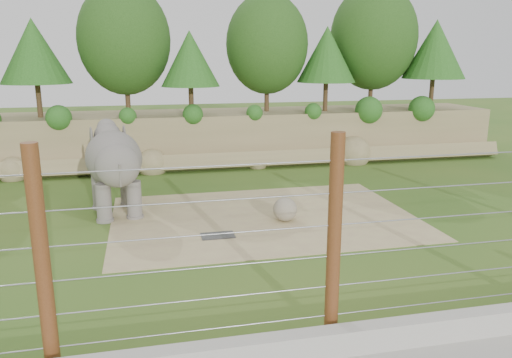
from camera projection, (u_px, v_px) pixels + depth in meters
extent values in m
plane|color=#34641F|center=(272.00, 252.00, 13.85)|extent=(90.00, 90.00, 0.00)
cube|color=olive|center=(209.00, 136.00, 25.87)|extent=(30.00, 4.00, 2.50)
cube|color=olive|center=(216.00, 162.00, 23.90)|extent=(30.00, 1.37, 1.07)
cylinder|color=#3F2B19|center=(39.00, 100.00, 23.20)|extent=(0.24, 0.24, 1.58)
sphere|color=#1B3F13|center=(34.00, 53.00, 22.69)|extent=(3.60, 3.60, 3.60)
cylinder|color=#3F2B19|center=(128.00, 94.00, 24.48)|extent=(0.24, 0.24, 1.92)
sphere|color=#1B3F13|center=(124.00, 39.00, 23.86)|extent=(4.40, 4.40, 4.40)
cylinder|color=#3F2B19|center=(191.00, 101.00, 24.05)|extent=(0.24, 0.24, 1.40)
sphere|color=#1B3F13|center=(190.00, 60.00, 23.60)|extent=(3.20, 3.20, 3.20)
cylinder|color=#3F2B19|center=(267.00, 94.00, 25.80)|extent=(0.24, 0.24, 1.82)
sphere|color=#1B3F13|center=(267.00, 44.00, 25.21)|extent=(4.16, 4.16, 4.16)
cylinder|color=#3F2B19|center=(325.00, 96.00, 25.91)|extent=(0.24, 0.24, 1.50)
sphere|color=#1B3F13|center=(327.00, 56.00, 25.42)|extent=(3.44, 3.44, 3.44)
cylinder|color=#3F2B19|center=(371.00, 89.00, 27.43)|extent=(0.24, 0.24, 2.03)
sphere|color=#1B3F13|center=(373.00, 37.00, 26.78)|extent=(4.64, 4.64, 4.64)
cylinder|color=#3F2B19|center=(431.00, 94.00, 26.98)|extent=(0.24, 0.24, 1.64)
sphere|color=#1B3F13|center=(435.00, 51.00, 26.45)|extent=(3.76, 3.76, 3.76)
cube|color=tan|center=(264.00, 217.00, 16.79)|extent=(10.00, 7.00, 0.02)
cube|color=#262628|center=(218.00, 235.00, 15.00)|extent=(1.00, 0.60, 0.03)
sphere|color=gray|center=(285.00, 209.00, 16.29)|extent=(0.79, 0.79, 0.79)
cube|color=beige|center=(341.00, 341.00, 9.05)|extent=(26.00, 0.35, 0.50)
cylinder|color=#512912|center=(42.00, 265.00, 8.04)|extent=(0.26, 0.26, 4.00)
cylinder|color=#512912|center=(334.00, 241.00, 9.11)|extent=(0.26, 0.26, 4.00)
cylinder|color=#929298|center=(331.00, 315.00, 9.47)|extent=(20.00, 0.02, 0.02)
cylinder|color=#929298|center=(332.00, 286.00, 9.32)|extent=(20.00, 0.02, 0.02)
cylinder|color=#929298|center=(333.00, 256.00, 9.18)|extent=(20.00, 0.02, 0.02)
cylinder|color=#929298|center=(335.00, 225.00, 9.04)|extent=(20.00, 0.02, 0.02)
cylinder|color=#929298|center=(336.00, 193.00, 8.89)|extent=(20.00, 0.02, 0.02)
cylinder|color=#929298|center=(337.00, 160.00, 8.75)|extent=(20.00, 0.02, 0.02)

